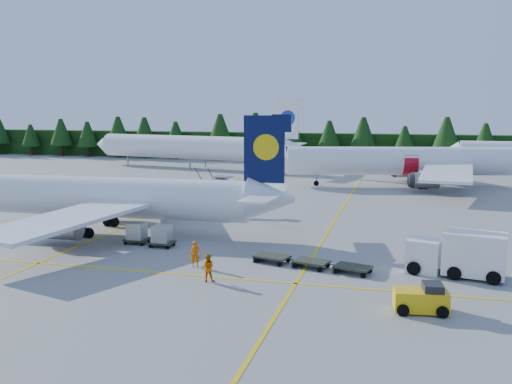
% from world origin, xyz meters
% --- Properties ---
extents(ground, '(320.00, 320.00, 0.00)m').
position_xyz_m(ground, '(0.00, 0.00, 0.00)').
color(ground, gray).
rests_on(ground, ground).
extents(taxi_stripe_a, '(0.25, 120.00, 0.01)m').
position_xyz_m(taxi_stripe_a, '(-14.00, 20.00, 0.01)').
color(taxi_stripe_a, yellow).
rests_on(taxi_stripe_a, ground).
extents(taxi_stripe_b, '(0.25, 120.00, 0.01)m').
position_xyz_m(taxi_stripe_b, '(6.00, 20.00, 0.01)').
color(taxi_stripe_b, yellow).
rests_on(taxi_stripe_b, ground).
extents(taxi_stripe_cross, '(80.00, 0.25, 0.01)m').
position_xyz_m(taxi_stripe_cross, '(0.00, -6.00, 0.01)').
color(taxi_stripe_cross, yellow).
rests_on(taxi_stripe_cross, ground).
extents(treeline_hedge, '(220.00, 4.00, 6.00)m').
position_xyz_m(treeline_hedge, '(0.00, 82.00, 3.00)').
color(treeline_hedge, black).
rests_on(treeline_hedge, ground).
extents(airliner_navy, '(38.17, 31.38, 11.09)m').
position_xyz_m(airliner_navy, '(-17.23, 4.98, 3.34)').
color(airliner_navy, white).
rests_on(airliner_navy, ground).
extents(airliner_red, '(41.88, 34.10, 12.33)m').
position_xyz_m(airliner_red, '(12.74, 44.67, 3.71)').
color(airliner_red, white).
rests_on(airliner_red, ground).
extents(airliner_far_left, '(44.55, 12.01, 13.06)m').
position_xyz_m(airliner_far_left, '(-28.99, 60.66, 4.10)').
color(airliner_far_left, white).
rests_on(airliner_far_left, ground).
extents(airstairs, '(5.30, 6.86, 4.04)m').
position_xyz_m(airstairs, '(-8.59, 15.15, 0.88)').
color(airstairs, white).
rests_on(airstairs, ground).
extents(service_truck, '(6.97, 3.65, 3.20)m').
position_xyz_m(service_truck, '(16.59, -1.21, 1.58)').
color(service_truck, silver).
rests_on(service_truck, ground).
extents(baggage_tug, '(3.23, 1.99, 1.64)m').
position_xyz_m(baggage_tug, '(14.10, -9.39, 0.80)').
color(baggage_tug, yellow).
rests_on(baggage_tug, ground).
extents(dolly_train, '(9.14, 3.53, 0.15)m').
position_xyz_m(dolly_train, '(6.41, -1.94, 0.48)').
color(dolly_train, '#313627').
rests_on(dolly_train, ground).
extents(uld_pair, '(4.63, 2.09, 1.56)m').
position_xyz_m(uld_pair, '(-8.23, 1.43, 1.05)').
color(uld_pair, '#313627').
rests_on(uld_pair, ground).
extents(crew_a, '(0.82, 0.66, 1.94)m').
position_xyz_m(crew_a, '(-2.02, -3.83, 0.97)').
color(crew_a, '#D95B04').
rests_on(crew_a, ground).
extents(crew_b, '(1.07, 0.91, 1.92)m').
position_xyz_m(crew_b, '(0.07, -7.00, 0.96)').
color(crew_b, orange).
rests_on(crew_b, ground).
extents(crew_c, '(0.73, 0.85, 1.73)m').
position_xyz_m(crew_c, '(15.21, 0.31, 0.87)').
color(crew_c, orange).
rests_on(crew_c, ground).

